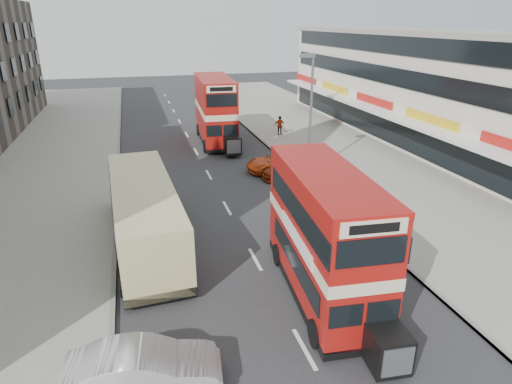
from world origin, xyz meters
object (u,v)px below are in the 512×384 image
object	(u,v)px
pedestrian_near	(346,173)
street_lamp	(310,107)
coach	(144,212)
bus_main	(325,235)
cyclist	(283,166)
car_right_b	(279,162)
pedestrian_far	(280,126)
car_right_a	(294,169)
car_left_front	(143,369)
bus_second	(215,110)

from	to	relation	value
pedestrian_near	street_lamp	bearing A→B (deg)	-87.86
coach	bus_main	bearing A→B (deg)	-46.70
pedestrian_near	bus_main	bearing A→B (deg)	32.09
bus_main	cyclist	xyz separation A→B (m)	(3.11, 13.70, -1.89)
car_right_b	cyclist	bearing A→B (deg)	-9.18
street_lamp	pedestrian_far	distance (m)	11.69
street_lamp	car_right_a	bearing A→B (deg)	-167.57
car_right_b	street_lamp	bearing A→B (deg)	40.44
bus_main	car_right_a	size ratio (longest dim) A/B	2.02
street_lamp	coach	distance (m)	13.57
cyclist	car_left_front	bearing A→B (deg)	-117.35
bus_main	cyclist	bearing A→B (deg)	-97.85
car_right_a	pedestrian_near	distance (m)	3.63
pedestrian_near	cyclist	xyz separation A→B (m)	(-3.14, 3.21, -0.29)
car_right_b	bus_main	bearing A→B (deg)	-17.21
car_right_b	cyclist	xyz separation A→B (m)	(-0.08, -1.04, 0.02)
bus_second	car_left_front	world-z (taller)	bus_second
car_right_b	cyclist	distance (m)	1.04
street_lamp	pedestrian_near	xyz separation A→B (m)	(1.54, -2.74, -3.82)
car_left_front	pedestrian_far	world-z (taller)	pedestrian_far
car_left_front	car_right_b	bearing A→B (deg)	-22.75
car_right_b	pedestrian_far	xyz separation A→B (m)	(3.21, 9.44, 0.37)
pedestrian_far	car_right_a	bearing A→B (deg)	-101.44
bus_second	car_right_b	size ratio (longest dim) A/B	2.09
coach	car_right_b	xyz separation A→B (m)	(9.59, 8.64, -1.02)
street_lamp	cyclist	bearing A→B (deg)	163.83
bus_main	coach	xyz separation A→B (m)	(-6.40, 6.11, -0.88)
bus_second	car_right_b	xyz separation A→B (m)	(2.78, -9.09, -2.18)
bus_main	car_right_a	world-z (taller)	bus_main
car_right_a	bus_second	bearing A→B (deg)	-160.00
pedestrian_near	cyclist	size ratio (longest dim) A/B	0.80
pedestrian_near	pedestrian_far	distance (m)	13.69
street_lamp	bus_main	size ratio (longest dim) A/B	0.90
coach	pedestrian_far	size ratio (longest dim) A/B	6.20
street_lamp	bus_second	xyz separation A→B (m)	(-4.32, 10.60, -1.95)
bus_main	coach	distance (m)	8.89
car_right_a	car_right_b	world-z (taller)	car_right_b
bus_second	car_right_a	bearing A→B (deg)	110.10
car_right_a	street_lamp	bearing A→B (deg)	105.73
bus_second	car_left_front	xyz separation A→B (m)	(-7.30, -26.91, -2.10)
pedestrian_near	pedestrian_far	size ratio (longest dim) A/B	0.93
bus_main	car_right_a	xyz separation A→B (m)	(3.65, 13.00, -1.92)
car_left_front	car_right_b	distance (m)	20.47
car_right_b	pedestrian_near	distance (m)	5.25
coach	pedestrian_far	xyz separation A→B (m)	(12.79, 18.08, -0.65)
car_left_front	car_right_a	bearing A→B (deg)	-26.52
pedestrian_near	pedestrian_far	xyz separation A→B (m)	(0.14, 13.69, 0.06)
street_lamp	car_left_front	bearing A→B (deg)	-125.47
bus_second	cyclist	world-z (taller)	bus_second
car_right_a	pedestrian_far	distance (m)	11.52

